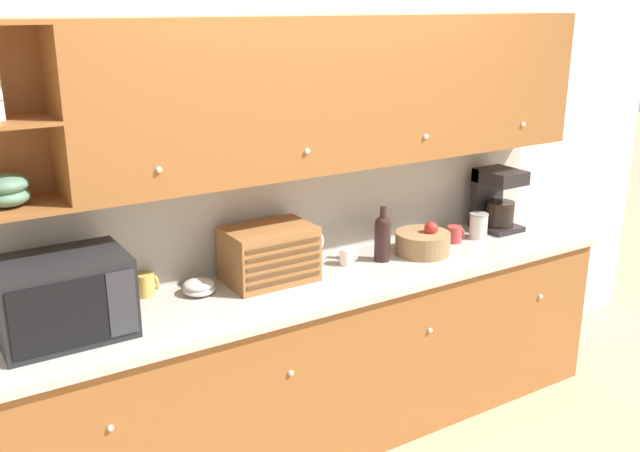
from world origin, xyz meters
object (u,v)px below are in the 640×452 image
at_px(mug_blue_second, 146,285).
at_px(wine_glass, 317,242).
at_px(mug, 347,257).
at_px(wine_bottle, 382,236).
at_px(microwave, 63,298).
at_px(storage_canister, 478,226).
at_px(coffee_maker, 496,198).
at_px(bowl_stack_on_counter, 199,287).
at_px(fruit_basket, 423,242).
at_px(bread_box, 269,254).
at_px(mug_patterned_third, 455,234).

xyz_separation_m(mug_blue_second, wine_glass, (0.88, -0.11, 0.08)).
height_order(mug, wine_bottle, wine_bottle).
relative_size(microwave, storage_canister, 3.50).
relative_size(wine_bottle, coffee_maker, 0.81).
distance_m(bowl_stack_on_counter, mug, 0.82).
distance_m(bowl_stack_on_counter, wine_glass, 0.67).
height_order(fruit_basket, storage_canister, fruit_basket).
xyz_separation_m(wine_glass, mug, (0.15, -0.05, -0.09)).
height_order(wine_glass, wine_bottle, wine_bottle).
height_order(bowl_stack_on_counter, mug, mug).
bearing_deg(mug_blue_second, bread_box, -13.66).
bearing_deg(coffee_maker, storage_canister, -158.16).
height_order(mug_blue_second, coffee_maker, coffee_maker).
xyz_separation_m(bowl_stack_on_counter, fruit_basket, (1.26, -0.12, 0.03)).
distance_m(mug_patterned_third, storage_canister, 0.17).
bearing_deg(mug_patterned_third, mug, 177.93).
distance_m(storage_canister, coffee_maker, 0.26).
bearing_deg(mug, mug_patterned_third, -2.07).
xyz_separation_m(wine_glass, fruit_basket, (0.60, -0.13, -0.07)).
relative_size(mug, wine_bottle, 0.30).
height_order(mug_blue_second, wine_glass, wine_glass).
relative_size(fruit_basket, mug_patterned_third, 3.10).
distance_m(bowl_stack_on_counter, mug_patterned_third, 1.54).
bearing_deg(microwave, bowl_stack_on_counter, 10.75).
bearing_deg(mug, coffee_maker, 2.38).
height_order(wine_glass, storage_canister, wine_glass).
distance_m(bread_box, coffee_maker, 1.56).
xyz_separation_m(bowl_stack_on_counter, storage_canister, (1.71, -0.09, 0.04)).
bearing_deg(mug_blue_second, fruit_basket, -9.12).
relative_size(bread_box, mug, 4.73).
bearing_deg(wine_bottle, mug_blue_second, 170.42).
relative_size(mug_blue_second, wine_bottle, 0.36).
bearing_deg(coffee_maker, fruit_basket, -169.48).
distance_m(bowl_stack_on_counter, storage_canister, 1.71).
height_order(wine_bottle, coffee_maker, coffee_maker).
bearing_deg(coffee_maker, wine_bottle, -174.25).
bearing_deg(microwave, storage_canister, 0.86).
distance_m(wine_bottle, mug_patterned_third, 0.54).
bearing_deg(fruit_basket, storage_canister, 4.74).
bearing_deg(fruit_basket, bread_box, 173.88).
xyz_separation_m(mug_blue_second, storage_canister, (1.93, -0.20, 0.02)).
relative_size(bread_box, wine_glass, 2.15).
bearing_deg(microwave, wine_glass, 5.64).
distance_m(bread_box, storage_canister, 1.35).
relative_size(wine_glass, coffee_maker, 0.54).
xyz_separation_m(microwave, fruit_basket, (1.90, -0.00, -0.11)).
distance_m(wine_glass, mug_patterned_third, 0.89).
bearing_deg(mug, wine_glass, 161.06).
relative_size(mug_blue_second, wine_glass, 0.54).
bearing_deg(bowl_stack_on_counter, microwave, -169.25).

